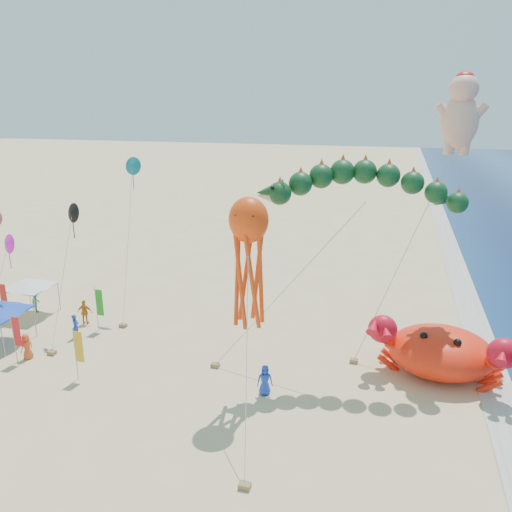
{
  "coord_description": "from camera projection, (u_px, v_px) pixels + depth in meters",
  "views": [
    {
      "loc": [
        5.68,
        -25.41,
        15.33
      ],
      "look_at": [
        -2.0,
        2.0,
        6.5
      ],
      "focal_mm": 35.0,
      "sensor_mm": 36.0,
      "label": 1
    }
  ],
  "objects": [
    {
      "name": "dragon_kite",
      "position": [
        363.0,
        192.0,
        26.95
      ],
      "size": [
        13.89,
        5.82,
        11.93
      ],
      "color": "#0F3819",
      "rests_on": "ground"
    },
    {
      "name": "cherub_kite",
      "position": [
        461.0,
        112.0,
        28.5
      ],
      "size": [
        6.16,
        4.94,
        16.96
      ],
      "color": "#F8B197",
      "rests_on": "ground"
    },
    {
      "name": "ground",
      "position": [
        279.0,
        374.0,
        29.37
      ],
      "size": [
        320.0,
        320.0,
        0.0
      ],
      "primitive_type": "plane",
      "color": "#D1B784",
      "rests_on": "ground"
    },
    {
      "name": "octopus_kite",
      "position": [
        249.0,
        253.0,
        24.78
      ],
      "size": [
        2.99,
        7.7,
        10.96
      ],
      "color": "#FF420D",
      "rests_on": "ground"
    },
    {
      "name": "feather_flags",
      "position": [
        49.0,
        319.0,
        31.97
      ],
      "size": [
        10.21,
        6.07,
        3.2
      ],
      "color": "gray",
      "rests_on": "ground"
    },
    {
      "name": "crab_inflatable",
      "position": [
        441.0,
        351.0,
        28.81
      ],
      "size": [
        8.05,
        6.03,
        3.53
      ],
      "color": "#FF260D",
      "rests_on": "ground"
    },
    {
      "name": "beachgoers",
      "position": [
        60.0,
        333.0,
        32.47
      ],
      "size": [
        20.52,
        8.8,
        1.84
      ],
      "color": "red",
      "rests_on": "ground"
    },
    {
      "name": "small_kites",
      "position": [
        52.0,
        223.0,
        33.49
      ],
      "size": [
        8.86,
        9.88,
        11.59
      ],
      "color": "#0B657C",
      "rests_on": "ground"
    },
    {
      "name": "canopy_white",
      "position": [
        30.0,
        284.0,
        36.78
      ],
      "size": [
        3.22,
        3.22,
        2.71
      ],
      "color": "gray",
      "rests_on": "ground"
    },
    {
      "name": "foam_strip",
      "position": [
        501.0,
        405.0,
        26.28
      ],
      "size": [
        320.0,
        320.0,
        0.0
      ],
      "primitive_type": "plane",
      "color": "silver",
      "rests_on": "ground"
    }
  ]
}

